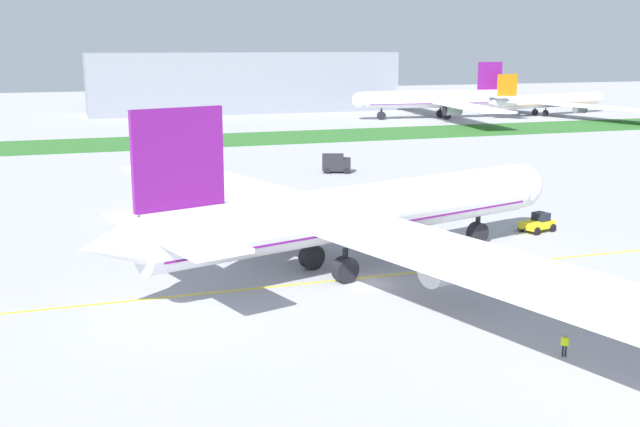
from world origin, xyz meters
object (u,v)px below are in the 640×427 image
airliner_foreground (351,214)px  service_truck_baggage_loader (336,163)px  parked_airliner_far_left (436,100)px  parked_airliner_far_centre (547,101)px  ground_crew_wingwalker_port (565,343)px  pushback_tug (538,223)px

airliner_foreground → service_truck_baggage_loader: airliner_foreground is taller
airliner_foreground → parked_airliner_far_left: (75.61, 133.24, -0.10)m
airliner_foreground → parked_airliner_far_left: airliner_foreground is taller
service_truck_baggage_loader → parked_airliner_far_centre: parked_airliner_far_centre is taller
airliner_foreground → service_truck_baggage_loader: size_ratio=15.72×
airliner_foreground → ground_crew_wingwalker_port: airliner_foreground is taller
ground_crew_wingwalker_port → parked_airliner_far_left: parked_airliner_far_left is taller
airliner_foreground → service_truck_baggage_loader: 56.30m
parked_airliner_far_left → service_truck_baggage_loader: bearing=-126.1°
airliner_foreground → parked_airliner_far_left: bearing=60.4°
pushback_tug → parked_airliner_far_centre: 150.39m
airliner_foreground → service_truck_baggage_loader: bearing=71.9°
parked_airliner_far_centre → ground_crew_wingwalker_port: bearing=-123.9°
pushback_tug → service_truck_baggage_loader: size_ratio=1.12×
ground_crew_wingwalker_port → parked_airliner_far_centre: (104.23, 155.34, 3.22)m
pushback_tug → service_truck_baggage_loader: (-7.99, 45.55, 0.68)m
ground_crew_wingwalker_port → service_truck_baggage_loader: service_truck_baggage_loader is taller
airliner_foreground → pushback_tug: (25.47, 7.84, -4.45)m
ground_crew_wingwalker_port → airliner_foreground: bearing=105.5°
pushback_tug → ground_crew_wingwalker_port: (-18.92, -31.53, 0.01)m
parked_airliner_far_left → pushback_tug: bearing=-111.8°
pushback_tug → service_truck_baggage_loader: 46.25m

